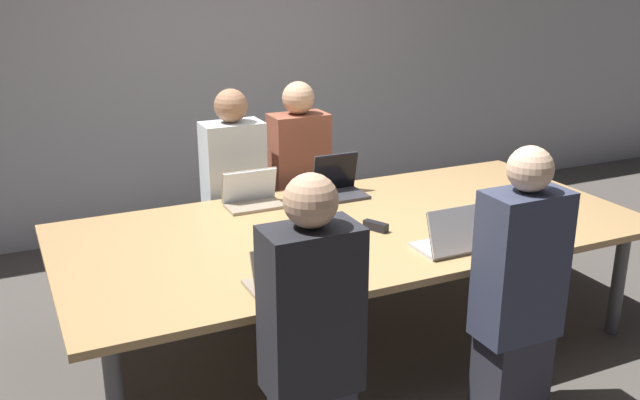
{
  "coord_description": "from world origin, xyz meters",
  "views": [
    {
      "loc": [
        -1.81,
        -3.4,
        2.18
      ],
      "look_at": [
        -0.17,
        0.1,
        0.88
      ],
      "focal_mm": 40.0,
      "sensor_mm": 36.0,
      "label": 1
    }
  ],
  "objects_px": {
    "person_near_left": "(311,339)",
    "cup_near_midright": "(482,231)",
    "person_far_center": "(299,183)",
    "person_far_midleft": "(234,195)",
    "laptop_far_midleft": "(252,196)",
    "person_near_midright": "(518,292)",
    "laptop_far_center": "(338,183)",
    "laptop_near_midright": "(453,238)",
    "stapler": "(376,226)",
    "laptop_near_left": "(285,276)",
    "bottle_near_midright": "(479,221)"
  },
  "relations": [
    {
      "from": "person_near_left",
      "to": "cup_near_midright",
      "type": "bearing_deg",
      "value": -157.29
    },
    {
      "from": "person_far_center",
      "to": "person_far_midleft",
      "type": "relative_size",
      "value": 1.0
    },
    {
      "from": "person_near_left",
      "to": "laptop_far_midleft",
      "type": "bearing_deg",
      "value": -101.29
    },
    {
      "from": "person_near_midright",
      "to": "cup_near_midright",
      "type": "relative_size",
      "value": 14.72
    },
    {
      "from": "cup_near_midright",
      "to": "laptop_far_center",
      "type": "xyz_separation_m",
      "value": [
        -0.37,
        1.02,
        0.04
      ]
    },
    {
      "from": "laptop_near_midright",
      "to": "person_near_midright",
      "type": "bearing_deg",
      "value": 98.83
    },
    {
      "from": "laptop_far_midleft",
      "to": "stapler",
      "type": "height_order",
      "value": "laptop_far_midleft"
    },
    {
      "from": "person_far_center",
      "to": "laptop_near_left",
      "type": "bearing_deg",
      "value": -115.61
    },
    {
      "from": "bottle_near_midright",
      "to": "laptop_near_left",
      "type": "bearing_deg",
      "value": -172.33
    },
    {
      "from": "laptop_near_midright",
      "to": "person_near_left",
      "type": "xyz_separation_m",
      "value": [
        -1.02,
        -0.44,
        -0.12
      ]
    },
    {
      "from": "person_far_midleft",
      "to": "stapler",
      "type": "xyz_separation_m",
      "value": [
        0.47,
        -1.1,
        0.07
      ]
    },
    {
      "from": "person_near_midright",
      "to": "person_far_midleft",
      "type": "bearing_deg",
      "value": -69.16
    },
    {
      "from": "laptop_far_midleft",
      "to": "stapler",
      "type": "distance_m",
      "value": 0.86
    },
    {
      "from": "cup_near_midright",
      "to": "person_far_midleft",
      "type": "bearing_deg",
      "value": 123.07
    },
    {
      "from": "person_near_midright",
      "to": "person_far_center",
      "type": "relative_size",
      "value": 0.99
    },
    {
      "from": "laptop_near_midright",
      "to": "cup_near_midright",
      "type": "relative_size",
      "value": 3.74
    },
    {
      "from": "person_near_left",
      "to": "laptop_far_center",
      "type": "bearing_deg",
      "value": -120.1
    },
    {
      "from": "person_near_midright",
      "to": "person_near_left",
      "type": "xyz_separation_m",
      "value": [
        -1.09,
        0.0,
        0.01
      ]
    },
    {
      "from": "cup_near_midright",
      "to": "stapler",
      "type": "relative_size",
      "value": 0.62
    },
    {
      "from": "laptop_far_center",
      "to": "person_near_left",
      "type": "xyz_separation_m",
      "value": [
        -0.9,
        -1.56,
        -0.12
      ]
    },
    {
      "from": "person_near_midright",
      "to": "person_near_left",
      "type": "height_order",
      "value": "person_near_left"
    },
    {
      "from": "laptop_far_midleft",
      "to": "person_near_left",
      "type": "bearing_deg",
      "value": -101.29
    },
    {
      "from": "cup_near_midright",
      "to": "stapler",
      "type": "height_order",
      "value": "cup_near_midright"
    },
    {
      "from": "laptop_near_midright",
      "to": "person_near_midright",
      "type": "distance_m",
      "value": 0.47
    },
    {
      "from": "laptop_far_center",
      "to": "person_near_left",
      "type": "distance_m",
      "value": 1.81
    },
    {
      "from": "stapler",
      "to": "person_far_midleft",
      "type": "bearing_deg",
      "value": 86.92
    },
    {
      "from": "person_far_midleft",
      "to": "laptop_near_left",
      "type": "height_order",
      "value": "person_far_midleft"
    },
    {
      "from": "person_near_left",
      "to": "stapler",
      "type": "distance_m",
      "value": 1.2
    },
    {
      "from": "laptop_far_center",
      "to": "stapler",
      "type": "xyz_separation_m",
      "value": [
        -0.1,
        -0.67,
        -0.05
      ]
    },
    {
      "from": "cup_near_midright",
      "to": "laptop_near_left",
      "type": "height_order",
      "value": "laptop_near_left"
    },
    {
      "from": "laptop_far_midleft",
      "to": "person_near_left",
      "type": "height_order",
      "value": "person_near_left"
    },
    {
      "from": "person_far_center",
      "to": "laptop_near_left",
      "type": "height_order",
      "value": "person_far_center"
    },
    {
      "from": "person_near_midright",
      "to": "person_far_center",
      "type": "bearing_deg",
      "value": -82.97
    },
    {
      "from": "laptop_near_midright",
      "to": "laptop_far_center",
      "type": "distance_m",
      "value": 1.12
    },
    {
      "from": "laptop_near_left",
      "to": "stapler",
      "type": "relative_size",
      "value": 2.23
    },
    {
      "from": "person_far_center",
      "to": "laptop_far_midleft",
      "type": "xyz_separation_m",
      "value": [
        -0.52,
        -0.46,
        0.11
      ]
    },
    {
      "from": "laptop_far_center",
      "to": "person_near_left",
      "type": "relative_size",
      "value": 0.22
    },
    {
      "from": "bottle_near_midright",
      "to": "laptop_far_center",
      "type": "distance_m",
      "value": 1.06
    },
    {
      "from": "laptop_far_center",
      "to": "laptop_far_midleft",
      "type": "xyz_separation_m",
      "value": [
        -0.59,
        0.03,
        -0.01
      ]
    },
    {
      "from": "bottle_near_midright",
      "to": "laptop_near_left",
      "type": "height_order",
      "value": "laptop_near_left"
    },
    {
      "from": "bottle_near_midright",
      "to": "person_near_left",
      "type": "relative_size",
      "value": 0.15
    },
    {
      "from": "laptop_near_left",
      "to": "laptop_far_center",
      "type": "bearing_deg",
      "value": -126.47
    },
    {
      "from": "laptop_far_center",
      "to": "person_far_midleft",
      "type": "bearing_deg",
      "value": 143.2
    },
    {
      "from": "person_far_midleft",
      "to": "person_near_left",
      "type": "relative_size",
      "value": 1.0
    },
    {
      "from": "person_near_midright",
      "to": "laptop_far_center",
      "type": "xyz_separation_m",
      "value": [
        -0.19,
        1.56,
        0.13
      ]
    },
    {
      "from": "bottle_near_midright",
      "to": "person_near_left",
      "type": "bearing_deg",
      "value": -156.08
    },
    {
      "from": "person_near_left",
      "to": "stapler",
      "type": "bearing_deg",
      "value": -132.25
    },
    {
      "from": "person_far_midleft",
      "to": "person_near_left",
      "type": "height_order",
      "value": "person_near_left"
    },
    {
      "from": "laptop_near_midright",
      "to": "bottle_near_midright",
      "type": "xyz_separation_m",
      "value": [
        0.25,
        0.12,
        0.02
      ]
    },
    {
      "from": "stapler",
      "to": "person_far_center",
      "type": "bearing_deg",
      "value": 62.13
    }
  ]
}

